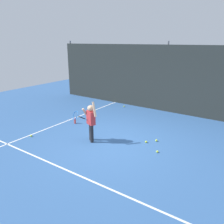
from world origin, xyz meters
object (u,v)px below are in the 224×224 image
Objects in this scene: water_bottle at (75,121)px; tennis_player at (90,120)px; tennis_ball_1 at (157,152)px; tennis_ball_2 at (156,140)px; tennis_ball_4 at (31,136)px; tennis_ball_3 at (146,142)px; tennis_ball_5 at (124,106)px.

tennis_player is at bearing -29.96° from water_bottle.
tennis_ball_1 is 0.78m from tennis_ball_2.
tennis_ball_2 and tennis_ball_4 have the same top height.
tennis_ball_3 is at bearing 143.72° from tennis_ball_1.
tennis_ball_3 is (-0.23, -0.28, 0.00)m from tennis_ball_2.
tennis_ball_1 is at bearing -36.28° from tennis_ball_3.
water_bottle reaches higher than tennis_ball_5.
tennis_ball_1 is at bearing -64.03° from tennis_ball_2.
tennis_player is 4.15m from tennis_ball_5.
tennis_ball_3 is at bearing 52.30° from tennis_player.
tennis_player is 2.23m from tennis_ball_2.
tennis_player is 20.46× the size of tennis_ball_1.
tennis_player is 2.27m from tennis_ball_1.
tennis_ball_2 is at bearing 4.87° from water_bottle.
tennis_player is at bearing -149.71° from tennis_ball_3.
tennis_ball_1 and tennis_ball_5 have the same top height.
tennis_ball_1 is at bearing -46.47° from tennis_ball_5.
tennis_ball_1 is at bearing 34.84° from tennis_player.
tennis_ball_2 is 0.36m from tennis_ball_3.
water_bottle is 3.33× the size of tennis_ball_5.
tennis_player reaches higher than tennis_ball_2.
tennis_player is 1.91m from tennis_ball_3.
tennis_ball_4 is at bearing -150.34° from tennis_ball_2.
tennis_ball_1 is at bearing 19.08° from tennis_ball_4.
tennis_player is 20.46× the size of tennis_ball_2.
tennis_ball_2 is 1.00× the size of tennis_ball_3.
tennis_ball_5 is (0.71, 4.82, 0.00)m from tennis_ball_4.
tennis_ball_1 is 0.71m from tennis_ball_3.
tennis_ball_5 is (-2.93, 2.75, 0.00)m from tennis_ball_2.
tennis_ball_4 is at bearing -98.38° from tennis_ball_5.
tennis_ball_4 is (-0.33, -1.79, -0.08)m from water_bottle.
tennis_player is 1.89m from water_bottle.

